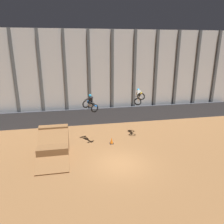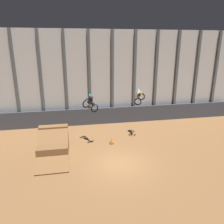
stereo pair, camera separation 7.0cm
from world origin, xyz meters
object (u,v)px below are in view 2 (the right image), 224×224
dirt_ramp (54,146)px  traffic_cone_near_ramp (112,141)px  rider_bike_left_air (90,104)px  hay_bale_trackside (53,139)px  rider_bike_right_air (139,97)px

dirt_ramp → traffic_cone_near_ramp: bearing=14.6°
rider_bike_left_air → hay_bale_trackside: bearing=139.4°
hay_bale_trackside → rider_bike_left_air: bearing=-13.7°
dirt_ramp → hay_bale_trackside: (-0.27, 2.63, -0.51)m
rider_bike_left_air → hay_bale_trackside: size_ratio=1.67×
rider_bike_left_air → hay_bale_trackside: 4.97m
dirt_ramp → hay_bale_trackside: dirt_ramp is taller
dirt_ramp → rider_bike_right_air: 8.84m
rider_bike_right_air → hay_bale_trackside: 8.92m
rider_bike_right_air → traffic_cone_near_ramp: size_ratio=2.93×
traffic_cone_near_ramp → hay_bale_trackside: traffic_cone_near_ramp is taller
rider_bike_right_air → traffic_cone_near_ramp: rider_bike_right_air is taller
dirt_ramp → rider_bike_left_air: 4.70m
dirt_ramp → rider_bike_left_air: size_ratio=2.37×
rider_bike_right_air → hay_bale_trackside: size_ratio=1.60×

